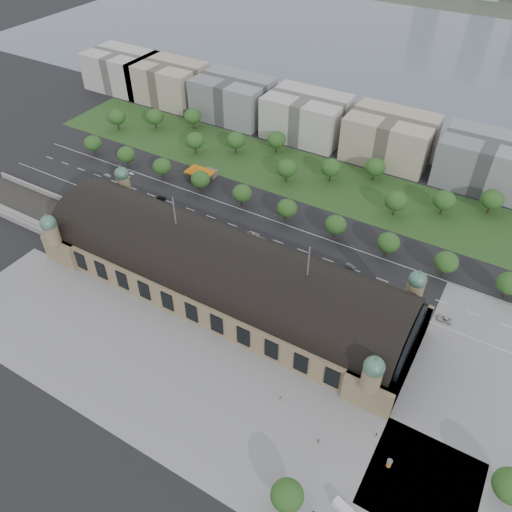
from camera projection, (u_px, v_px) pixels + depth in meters
The scene contains 60 objects.
ground at pixel (223, 291), 196.78m from camera, with size 900.00×900.00×0.00m, color black.
station at pixel (222, 272), 190.04m from camera, with size 150.00×48.40×44.30m.
track_cutting at pixel (28, 210), 237.14m from camera, with size 70.00×24.00×3.10m.
plaza_south at pixel (175, 383), 164.34m from camera, with size 190.00×48.00×0.12m, color gray.
plaza_east at pixel (496, 409), 157.20m from camera, with size 56.00×100.00×0.12m, color gray.
road_slab at pixel (232, 225), 229.15m from camera, with size 260.00×26.00×0.10m, color black.
grass_belt at pixel (297, 173), 262.97m from camera, with size 300.00×45.00×0.10m, color #2E4E1F.
petrol_station at pixel (206, 173), 257.98m from camera, with size 14.00×13.00×5.05m.
lake at pixel (433, 59), 390.43m from camera, with size 700.00×320.00×0.08m, color slate.
far_shore at pixel (486, 0), 520.39m from camera, with size 700.00×120.00×0.14m, color #44513D.
office_0 at pixel (122, 70), 340.65m from camera, with size 45.00×32.00×24.00m, color #B9B6AF.
office_1 at pixel (169, 82), 325.28m from camera, with size 45.00×32.00×24.00m, color #B6A88F.
office_2 at pixel (233, 98), 306.07m from camera, with size 45.00×32.00×24.00m, color gray.
office_3 at pixel (306, 117), 286.86m from camera, with size 45.00×32.00×24.00m, color #B9B6AF.
office_4 at pixel (390, 138), 267.65m from camera, with size 45.00×32.00×24.00m, color #B6A88F.
office_5 at pixel (486, 162), 248.44m from camera, with size 45.00×32.00×24.00m, color gray.
tree_row_0 at pixel (93, 143), 272.45m from camera, with size 9.60×9.60×11.52m.
tree_row_1 at pixel (126, 154), 263.23m from camera, with size 9.60×9.60×11.52m.
tree_row_2 at pixel (162, 166), 254.01m from camera, with size 9.60×9.60×11.52m.
tree_row_3 at pixel (200, 179), 244.79m from camera, with size 9.60×9.60×11.52m.
tree_row_4 at pixel (242, 193), 235.57m from camera, with size 9.60×9.60×11.52m.
tree_row_5 at pixel (287, 208), 226.35m from camera, with size 9.60×9.60×11.52m.
tree_row_6 at pixel (335, 225), 217.13m from camera, with size 9.60×9.60×11.52m.
tree_row_7 at pixel (388, 243), 207.91m from camera, with size 9.60×9.60×11.52m.
tree_row_8 at pixel (446, 262), 198.69m from camera, with size 9.60×9.60×11.52m.
tree_row_9 at pixel (510, 283), 189.47m from camera, with size 9.60×9.60×11.52m.
tree_belt_0 at pixel (117, 117), 295.38m from camera, with size 10.40×10.40×12.48m.
tree_belt_1 at pixel (155, 117), 295.88m from camera, with size 10.40×10.40×12.48m.
tree_belt_2 at pixel (193, 116), 296.38m from camera, with size 10.40×10.40×12.48m.
tree_belt_3 at pixel (195, 141), 273.48m from camera, with size 10.40×10.40×12.48m.
tree_belt_4 at pixel (236, 140), 273.98m from camera, with size 10.40×10.40×12.48m.
tree_belt_5 at pixel (277, 139), 274.48m from camera, with size 10.40×10.40×12.48m.
tree_belt_6 at pixel (287, 168), 251.58m from camera, with size 10.40×10.40×12.48m.
tree_belt_7 at pixel (331, 167), 252.08m from camera, with size 10.40×10.40×12.48m.
tree_belt_8 at pixel (375, 167), 252.58m from camera, with size 10.40×10.40×12.48m.
tree_belt_9 at pixel (396, 201), 229.68m from camera, with size 10.40×10.40×12.48m.
tree_belt_10 at pixel (444, 200), 230.18m from camera, with size 10.40×10.40×12.48m.
tree_belt_11 at pixel (492, 199), 230.68m from camera, with size 10.40×10.40×12.48m.
tree_plaza_ne at pixel (512, 486), 131.45m from camera, with size 10.00×10.00×11.69m.
tree_plaza_s at pixel (287, 495), 130.27m from camera, with size 9.00×9.00×10.64m.
traffic_car_0 at pixel (92, 181), 256.01m from camera, with size 1.85×4.59×1.56m, color silver.
traffic_car_1 at pixel (108, 176), 260.01m from camera, with size 1.41×4.03×1.33m, color #92939A.
traffic_car_2 at pixel (161, 198), 244.68m from camera, with size 2.17×4.71×1.31m, color black.
traffic_car_5 at pixel (350, 266), 206.75m from camera, with size 1.60×4.59×1.51m, color slate.
traffic_car_6 at pixel (444, 319), 184.66m from camera, with size 2.66×5.77×1.60m, color #BBBBBD.
parked_car_0 at pixel (115, 200), 243.29m from camera, with size 1.52×4.35×1.43m, color black.
parked_car_1 at pixel (124, 210), 236.94m from camera, with size 2.59×5.63×1.56m, color maroon.
parked_car_2 at pixel (152, 221), 230.35m from camera, with size 2.14×5.27×1.53m, color #162340.
parked_car_3 at pixel (182, 226), 227.55m from camera, with size 1.87×4.64×1.58m, color #5B5D63.
parked_car_4 at pixel (180, 231), 224.68m from camera, with size 1.70×4.88×1.61m, color white.
parked_car_5 at pixel (199, 239), 220.11m from camera, with size 2.39×5.19×1.44m, color gray.
parked_car_6 at pixel (174, 222), 229.29m from camera, with size 2.26×5.56×1.61m, color black.
bus_west at pixel (241, 241), 217.33m from camera, with size 3.12×13.33×3.71m, color red.
bus_mid at pixel (258, 241), 217.46m from camera, with size 3.14×13.40×3.73m, color silver.
bus_east at pixel (319, 270), 203.66m from camera, with size 2.75×11.74×3.27m, color beige.
van_south at pixel (342, 508), 133.34m from camera, with size 6.28×3.98×2.53m.
advertising_column at pixel (389, 463), 142.16m from camera, with size 1.62×1.62×3.07m.
pedestrian_0 at pixel (280, 398), 159.03m from camera, with size 0.87×0.50×1.78m, color gray.
pedestrian_1 at pixel (318, 441), 148.05m from camera, with size 0.66×0.43×1.81m, color gray.
pedestrian_2 at pixel (377, 435), 149.69m from camera, with size 0.80×0.46×1.64m, color gray.
Camera 1 is at (82.13, -113.45, 139.52)m, focal length 35.00 mm.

